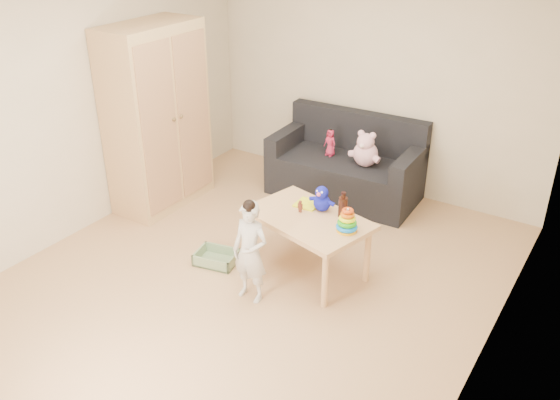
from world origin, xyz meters
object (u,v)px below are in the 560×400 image
Objects in this scene: sofa at (344,177)px; toddler at (250,253)px; wardrobe at (157,118)px; play_table at (308,244)px.

toddler is at bearing -86.20° from sofa.
sofa is (1.64, 1.20, -0.75)m from wardrobe.
play_table is (0.42, -1.55, 0.05)m from sofa.
toddler is (0.23, -2.15, 0.21)m from sofa.
play_table is at bearing -9.48° from wardrobe.
play_table is 1.21× the size of toddler.
sofa is 1.53× the size of play_table.
play_table is at bearing -76.94° from sofa.
sofa is 1.60m from play_table.
wardrobe is at bearing 153.14° from toddler.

